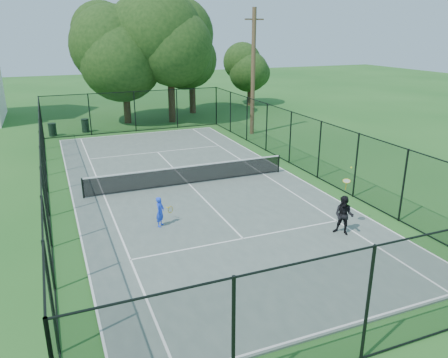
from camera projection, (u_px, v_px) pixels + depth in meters
name	position (u px, v px, depth m)	size (l,w,h in m)	color
ground	(189.00, 185.00, 21.55)	(120.00, 120.00, 0.00)	#1E561D
tennis_court	(189.00, 185.00, 21.54)	(11.00, 24.00, 0.06)	#52615A
tennis_net	(189.00, 174.00, 21.37)	(10.08, 0.08, 0.95)	black
fence	(188.00, 156.00, 21.07)	(13.10, 26.10, 3.00)	black
tree_near_left	(123.00, 51.00, 34.08)	(7.07, 7.07, 9.22)	#332114
tree_near_mid	(170.00, 49.00, 34.44)	(7.24, 7.24, 9.46)	#332114
tree_near_right	(192.00, 59.00, 38.66)	(5.47, 5.47, 7.55)	#332114
tree_far_right	(251.00, 70.00, 43.17)	(4.22, 4.22, 5.59)	#332114
trash_bin_left	(52.00, 130.00, 31.32)	(0.58, 0.58, 0.93)	black
trash_bin_right	(85.00, 125.00, 32.51)	(0.58, 0.58, 1.00)	black
utility_pole	(253.00, 72.00, 30.76)	(1.40, 0.30, 8.72)	#4C3823
player_blue	(160.00, 212.00, 16.79)	(0.83, 0.52, 1.19)	blue
player_black	(344.00, 215.00, 16.06)	(0.97, 0.95, 2.44)	black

